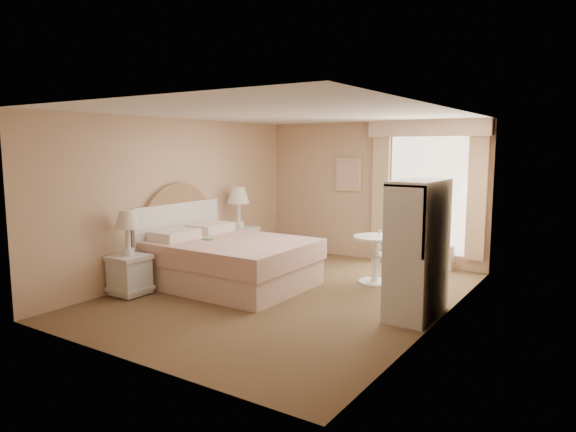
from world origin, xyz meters
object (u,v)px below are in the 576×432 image
Objects in this scene: nightstand_near at (129,264)px; armoire at (418,260)px; cafe_chair at (387,251)px; round_table at (376,252)px; bed at (225,259)px; nightstand_far at (239,235)px.

armoire is (3.65, 1.32, 0.25)m from nightstand_near.
nightstand_near is 3.78m from cafe_chair.
bed is at bearing -145.35° from round_table.
bed reaches higher than nightstand_far.
round_table is at bearing 34.65° from bed.
nightstand_near is at bearing -90.00° from nightstand_far.
nightstand_far is 3.82m from armoire.
bed is 1.46m from nightstand_far.
nightstand_near is 0.71× the size of armoire.
bed is at bearing -59.92° from nightstand_far.
bed is 3.20× the size of round_table.
cafe_chair is (2.74, 2.60, 0.05)m from nightstand_near.
bed is 1.96× the size of nightstand_near.
cafe_chair is at bearing 43.51° from round_table.
cafe_chair is at bearing 125.61° from armoire.
nightstand_near is 1.39× the size of cafe_chair.
bed reaches higher than cafe_chair.
bed reaches higher than round_table.
cafe_chair is at bearing 3.42° from nightstand_far.
round_table is (1.88, 1.30, 0.10)m from bed.
round_table is (2.61, 2.48, 0.04)m from nightstand_near.
round_table is (2.61, 0.04, -0.02)m from nightstand_far.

